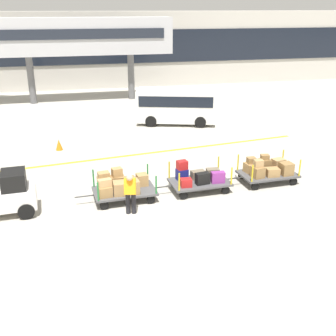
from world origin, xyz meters
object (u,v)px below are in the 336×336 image
(baggage_cart_tail, at_px, (268,170))
(baggage_cart_middle, at_px, (199,178))
(safety_cone_near, at_px, (59,145))
(baggage_tug, at_px, (5,195))
(baggage_handler, at_px, (130,192))
(baggage_cart_lead, at_px, (121,186))
(shuttle_van, at_px, (176,104))

(baggage_cart_tail, bearing_deg, baggage_cart_middle, -176.89)
(baggage_cart_middle, height_order, safety_cone_near, baggage_cart_middle)
(baggage_tug, height_order, baggage_cart_tail, baggage_tug)
(baggage_cart_middle, distance_m, baggage_handler, 3.26)
(baggage_tug, bearing_deg, baggage_handler, -12.89)
(baggage_cart_tail, height_order, baggage_handler, baggage_handler)
(baggage_tug, height_order, baggage_cart_middle, baggage_tug)
(baggage_cart_lead, distance_m, baggage_handler, 1.26)
(baggage_tug, relative_size, safety_cone_near, 3.93)
(baggage_cart_lead, xyz_separation_m, baggage_cart_middle, (3.09, 0.22, -0.07))
(baggage_tug, relative_size, baggage_cart_middle, 0.71)
(baggage_cart_lead, bearing_deg, shuttle_van, 65.33)
(baggage_cart_middle, height_order, baggage_handler, baggage_handler)
(shuttle_van, xyz_separation_m, safety_cone_near, (-7.05, -3.65, -0.96))
(baggage_tug, height_order, safety_cone_near, baggage_tug)
(baggage_cart_lead, xyz_separation_m, shuttle_van, (4.70, 10.24, 0.66))
(baggage_cart_tail, distance_m, safety_cone_near, 10.49)
(baggage_cart_lead, distance_m, baggage_cart_tail, 6.11)
(baggage_cart_lead, height_order, baggage_cart_middle, baggage_cart_lead)
(baggage_cart_middle, xyz_separation_m, baggage_cart_tail, (3.01, 0.16, 0.04))
(baggage_cart_lead, distance_m, shuttle_van, 11.29)
(baggage_tug, bearing_deg, baggage_cart_middle, 3.72)
(baggage_cart_middle, height_order, shuttle_van, shuttle_van)
(baggage_cart_tail, bearing_deg, baggage_tug, -176.46)
(baggage_tug, xyz_separation_m, baggage_cart_middle, (7.12, 0.46, -0.24))
(baggage_cart_middle, xyz_separation_m, baggage_handler, (-2.91, -1.43, 0.35))
(baggage_handler, xyz_separation_m, shuttle_van, (4.52, 11.45, 0.37))
(baggage_cart_lead, height_order, shuttle_van, shuttle_van)
(baggage_cart_lead, height_order, baggage_cart_tail, baggage_cart_lead)
(baggage_cart_lead, bearing_deg, safety_cone_near, 109.62)
(baggage_cart_middle, distance_m, shuttle_van, 10.18)
(shuttle_van, bearing_deg, safety_cone_near, -152.62)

